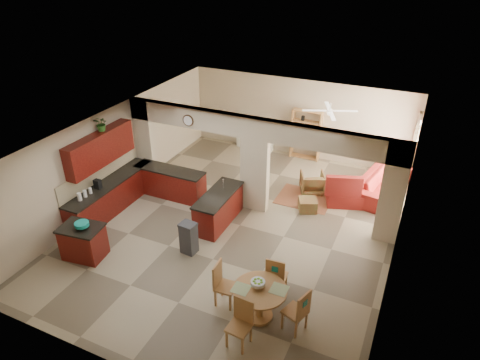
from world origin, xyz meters
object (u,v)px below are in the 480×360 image
at_px(dining_table, 260,298).
at_px(armchair, 312,183).
at_px(sofa, 384,183).
at_px(kitchen_island, 83,242).

bearing_deg(dining_table, armchair, 94.76).
bearing_deg(armchair, sofa, 176.47).
xyz_separation_m(kitchen_island, dining_table, (4.67, -0.03, 0.06)).
xyz_separation_m(sofa, armchair, (-2.02, -0.81, -0.05)).
relative_size(sofa, armchair, 3.60).
distance_m(sofa, armchair, 2.17).
xyz_separation_m(kitchen_island, sofa, (6.23, 6.19, -0.06)).
distance_m(dining_table, sofa, 6.42).
xyz_separation_m(dining_table, armchair, (-0.45, 5.41, -0.18)).
bearing_deg(dining_table, kitchen_island, 179.61).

